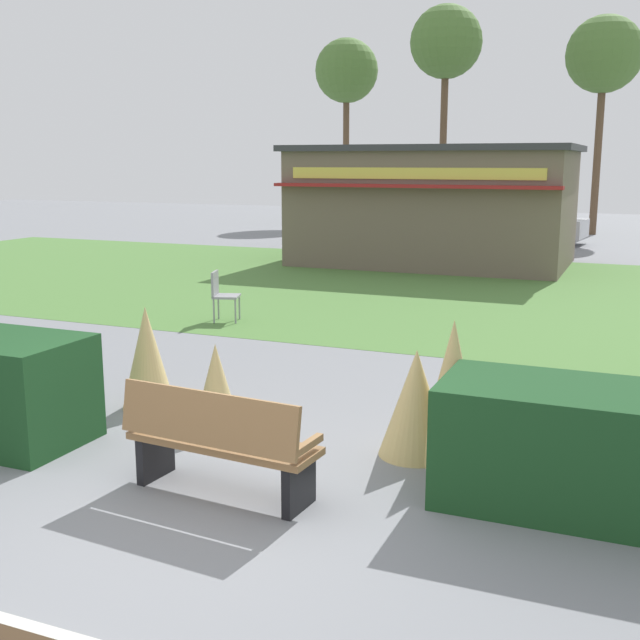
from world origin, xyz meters
TOP-DOWN VIEW (x-y plane):
  - ground_plane at (0.00, 0.00)m, footprint 80.00×80.00m
  - lawn_patch at (0.00, 11.83)m, footprint 36.00×12.00m
  - park_bench at (-0.08, 0.46)m, footprint 1.74×0.66m
  - hedge_right at (2.84, 1.40)m, footprint 2.48×1.10m
  - ornamental_grass_behind_left at (1.54, 1.99)m, footprint 0.64×0.64m
  - ornamental_grass_behind_right at (-2.04, 2.27)m, footprint 0.60×0.60m
  - ornamental_grass_behind_center at (-0.93, 1.90)m, footprint 0.51×0.51m
  - ornamental_grass_behind_far at (1.18, 2.02)m, footprint 0.70×0.70m
  - trash_bin at (-3.10, 1.24)m, footprint 0.52×0.52m
  - food_kiosk at (-2.34, 16.20)m, footprint 7.43×4.95m
  - cafe_chair_west at (-3.73, 6.91)m, footprint 0.55×0.55m
  - parked_car_west_slot at (-5.89, 22.77)m, footprint 4.33×2.32m
  - parked_car_center_slot at (-0.96, 22.78)m, footprint 4.35×2.37m
  - tree_left_bg at (1.13, 26.96)m, footprint 2.80×2.80m
  - tree_right_bg at (-9.79, 28.99)m, footprint 2.80×2.80m
  - tree_center_bg at (-4.68, 26.42)m, footprint 2.80×2.80m

SIDE VIEW (x-z plane):
  - ground_plane at x=0.00m, z-range 0.00..0.00m
  - lawn_patch at x=0.00m, z-range 0.00..0.01m
  - trash_bin at x=-3.10m, z-range 0.00..0.81m
  - ornamental_grass_behind_center at x=-0.93m, z-range 0.00..0.94m
  - park_bench at x=-0.08m, z-range 0.01..0.96m
  - hedge_right at x=2.84m, z-range 0.00..1.01m
  - ornamental_grass_behind_far at x=1.18m, z-range 0.00..1.04m
  - cafe_chair_west at x=-3.73m, z-range 0.08..0.97m
  - ornamental_grass_behind_right at x=-2.04m, z-range 0.00..1.18m
  - parked_car_west_slot at x=-5.89m, z-range 0.04..1.24m
  - parked_car_center_slot at x=-0.96m, z-range 0.04..1.24m
  - ornamental_grass_behind_left at x=1.54m, z-range 0.00..1.36m
  - food_kiosk at x=-2.34m, z-range 0.01..3.19m
  - tree_left_bg at x=1.13m, z-range 2.54..10.57m
  - tree_right_bg at x=-9.79m, z-range 2.58..10.69m
  - tree_center_bg at x=-4.68m, z-range 2.87..11.58m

